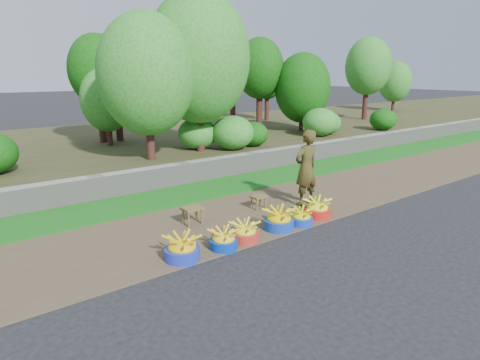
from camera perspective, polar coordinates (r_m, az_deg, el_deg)
ground_plane at (r=7.34m, az=7.77°, el=-7.48°), size 120.00×120.00×0.00m
dirt_shoulder at (r=8.21m, az=1.66°, el=-4.78°), size 80.00×2.50×0.02m
grass_verge at (r=9.77m, az=-5.62°, el=-1.50°), size 80.00×1.50×0.04m
retaining_wall at (r=10.42m, az=-8.08°, el=0.93°), size 80.00×0.35×0.55m
earth_bank at (r=14.83m, az=-17.28°, el=4.54°), size 80.00×10.00×0.50m
vegetation at (r=12.91m, az=-23.25°, el=13.09°), size 37.01×7.92×4.53m
basin_a at (r=6.29m, az=-8.23°, el=-9.69°), size 0.55×0.55×0.41m
basin_b at (r=6.60m, az=-2.37°, el=-8.54°), size 0.47×0.47×0.35m
basin_c at (r=6.87m, az=0.66°, el=-7.48°), size 0.49×0.49×0.36m
basin_d at (r=7.39m, az=5.55°, el=-5.71°), size 0.56×0.56×0.41m
basin_e at (r=7.67m, az=8.67°, el=-5.32°), size 0.44×0.44×0.33m
basin_f at (r=8.11m, az=10.93°, el=-4.06°), size 0.53×0.53×0.40m
stool_left at (r=7.61m, az=-6.79°, el=-4.32°), size 0.38×0.30×0.33m
stool_right at (r=8.43m, az=2.64°, el=-2.61°), size 0.32×0.25×0.27m
vendor_woman at (r=8.61m, az=9.38°, el=1.70°), size 0.60×0.40×1.63m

